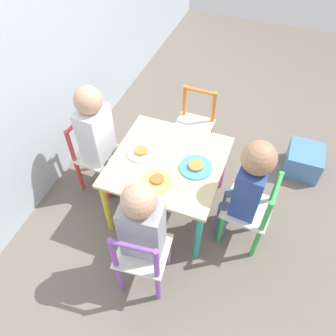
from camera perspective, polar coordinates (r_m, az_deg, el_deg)
ground_plane at (r=2.22m, az=0.00°, el=-6.50°), size 6.00×6.00×0.00m
kids_table at (r=1.92m, az=0.00°, el=0.17°), size 0.63×0.63×0.45m
chair_red at (r=2.21m, az=-12.54°, el=2.15°), size 0.28×0.28×0.53m
chair_green at (r=1.94m, az=14.24°, el=-7.35°), size 0.28×0.28×0.53m
chair_purple at (r=1.74m, az=-4.55°, el=-15.18°), size 0.28×0.28×0.53m
chair_orange at (r=2.36m, az=4.57°, el=7.05°), size 0.26×0.26×0.53m
child_back at (r=2.03m, az=-12.13°, el=5.89°), size 0.21×0.22×0.80m
child_front at (r=1.77m, az=13.66°, el=-2.86°), size 0.21×0.23×0.77m
child_left at (r=1.59m, az=-4.32°, el=-10.06°), size 0.22×0.21×0.78m
plate_back at (r=1.92m, az=-4.67°, el=2.80°), size 0.17×0.17×0.03m
plate_front at (r=1.84m, az=4.87°, el=0.21°), size 0.19×0.19×0.03m
plate_left at (r=1.77m, az=-1.89°, el=-2.15°), size 0.17×0.17×0.03m
storage_bin at (r=2.55m, az=22.54°, el=1.21°), size 0.26×0.24×0.19m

